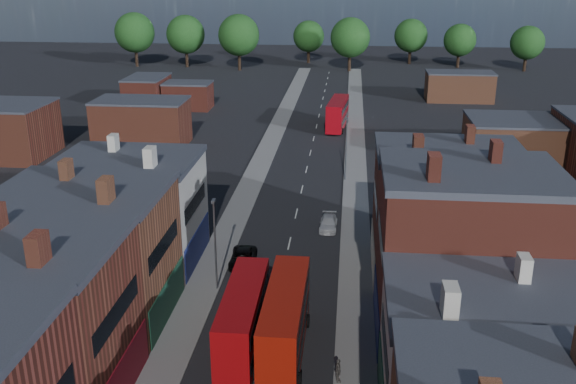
% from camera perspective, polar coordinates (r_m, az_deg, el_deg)
% --- Properties ---
extents(pavement_west, '(3.00, 200.00, 0.12)m').
position_cam_1_polar(pavement_west, '(73.34, -4.19, -1.12)').
color(pavement_west, gray).
rests_on(pavement_west, ground).
extents(pavement_east, '(3.00, 200.00, 0.12)m').
position_cam_1_polar(pavement_east, '(72.36, 6.02, -1.48)').
color(pavement_east, gray).
rests_on(pavement_east, ground).
extents(lamp_post_2, '(0.25, 0.70, 8.12)m').
position_cam_1_polar(lamp_post_2, '(53.19, -6.51, -4.14)').
color(lamp_post_2, slate).
rests_on(lamp_post_2, ground).
extents(lamp_post_3, '(0.25, 0.70, 8.12)m').
position_cam_1_polar(lamp_post_3, '(80.40, 5.20, 4.22)').
color(lamp_post_3, slate).
rests_on(lamp_post_3, ground).
extents(bus_0, '(2.82, 10.81, 4.66)m').
position_cam_1_polar(bus_0, '(46.12, -4.01, -11.11)').
color(bus_0, '#B40A0E').
rests_on(bus_0, ground).
extents(bus_1, '(2.94, 11.42, 4.93)m').
position_cam_1_polar(bus_1, '(45.42, -0.27, -11.37)').
color(bus_1, '#B8180A').
rests_on(bus_1, ground).
extents(bus_2, '(3.57, 11.25, 4.78)m').
position_cam_1_polar(bus_2, '(107.08, 4.42, 6.99)').
color(bus_2, '#99060F').
rests_on(bus_2, ground).
extents(car_2, '(2.39, 4.86, 1.33)m').
position_cam_1_polar(car_2, '(59.00, -4.05, -5.87)').
color(car_2, black).
rests_on(car_2, ground).
extents(car_3, '(1.83, 4.31, 1.24)m').
position_cam_1_polar(car_3, '(66.68, 3.61, -2.78)').
color(car_3, silver).
rests_on(car_3, ground).
extents(ped_3, '(0.68, 1.07, 1.69)m').
position_cam_1_polar(ped_3, '(43.63, 4.47, -15.54)').
color(ped_3, '#5D5650').
rests_on(ped_3, pavement_east).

